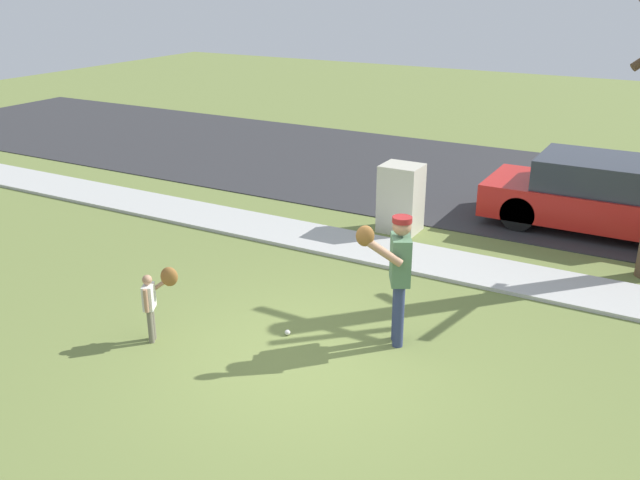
% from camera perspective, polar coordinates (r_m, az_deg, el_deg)
% --- Properties ---
extents(ground_plane, '(48.00, 48.00, 0.00)m').
position_cam_1_polar(ground_plane, '(11.53, 8.04, -1.85)').
color(ground_plane, olive).
extents(sidewalk_strip, '(36.00, 1.20, 0.06)m').
position_cam_1_polar(sidewalk_strip, '(11.61, 8.23, -1.54)').
color(sidewalk_strip, '#B2B2AD').
rests_on(sidewalk_strip, ground).
extents(road_surface, '(36.00, 6.80, 0.02)m').
position_cam_1_polar(road_surface, '(16.14, 14.78, 4.39)').
color(road_surface, '#2D2D30').
rests_on(road_surface, ground).
extents(person_adult, '(0.61, 0.83, 1.71)m').
position_cam_1_polar(person_adult, '(8.61, 6.32, -2.17)').
color(person_adult, navy).
rests_on(person_adult, ground).
extents(person_child, '(0.39, 0.50, 0.97)m').
position_cam_1_polar(person_child, '(9.08, -13.29, -4.35)').
color(person_child, '#6B6656').
rests_on(person_child, ground).
extents(baseball, '(0.07, 0.07, 0.07)m').
position_cam_1_polar(baseball, '(9.21, -2.68, -7.57)').
color(baseball, white).
rests_on(baseball, ground).
extents(utility_cabinet, '(0.71, 0.61, 1.25)m').
position_cam_1_polar(utility_cabinet, '(12.72, 6.64, 3.41)').
color(utility_cabinet, beige).
rests_on(utility_cabinet, ground).
extents(parked_hatchback_red, '(4.00, 1.75, 1.33)m').
position_cam_1_polar(parked_hatchback_red, '(13.66, 21.89, 3.41)').
color(parked_hatchback_red, red).
rests_on(parked_hatchback_red, road_surface).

